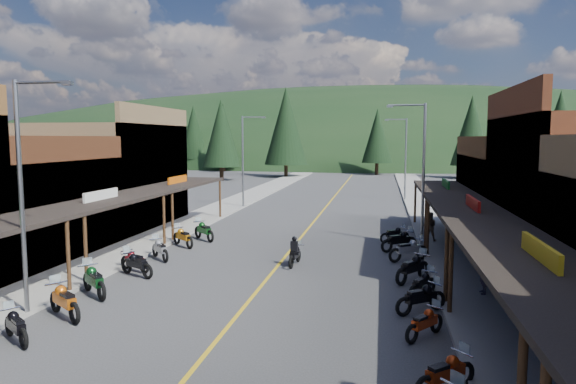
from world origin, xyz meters
The scene contains 42 objects.
ground centered at (0.00, 0.00, 0.00)m, with size 220.00×220.00×0.00m, color #38383A.
centerline centered at (0.00, 20.00, 0.01)m, with size 0.15×90.00×0.01m, color gold.
sidewalk_west centered at (-8.70, 20.00, 0.07)m, with size 3.40×94.00×0.15m, color gray.
sidewalk_east centered at (8.70, 20.00, 0.07)m, with size 3.40×94.00×0.15m, color gray.
shop_west_2 centered at (-13.75, 1.70, 2.53)m, with size 10.90×9.00×6.20m.
shop_west_3 centered at (-13.78, 11.30, 3.52)m, with size 10.90×10.20×8.20m.
shop_east_3 centered at (13.75, 11.30, 2.53)m, with size 10.90×10.20×6.20m.
streetlight_0 centered at (-6.95, -6.00, 4.46)m, with size 2.16×0.18×8.00m.
streetlight_1 centered at (-6.95, 22.00, 4.46)m, with size 2.16×0.18×8.00m.
streetlight_2 centered at (6.95, 8.00, 4.46)m, with size 2.16×0.18×8.00m.
streetlight_3 centered at (6.95, 30.00, 4.46)m, with size 2.16×0.18×8.00m.
ridge_hill centered at (0.00, 135.00, 0.00)m, with size 310.00×140.00×60.00m, color black.
pine_0 centered at (-40.00, 62.00, 6.48)m, with size 5.04×5.04×11.00m.
pine_1 centered at (-24.00, 70.00, 7.24)m, with size 5.88×5.88×12.50m.
pine_2 centered at (-10.00, 58.00, 7.99)m, with size 6.72×6.72×14.00m.
pine_3 centered at (4.00, 66.00, 6.48)m, with size 5.04×5.04×11.00m.
pine_4 centered at (18.00, 60.00, 7.24)m, with size 5.88×5.88×12.50m.
pine_5 centered at (34.00, 72.00, 7.99)m, with size 6.72×6.72×14.00m.
pine_7 centered at (-32.00, 76.00, 7.24)m, with size 5.88×5.88×12.50m.
pine_8 centered at (-22.00, 40.00, 5.98)m, with size 4.48×4.48×10.00m.
pine_9 centered at (24.00, 45.00, 6.38)m, with size 4.93×4.93×10.80m.
pine_10 centered at (-18.00, 50.00, 6.78)m, with size 5.38×5.38×11.60m.
pine_11 centered at (20.00, 38.00, 7.19)m, with size 5.82×5.82×12.40m.
bike_west_4 centered at (-5.84, -8.13, 0.55)m, with size 0.64×1.93×1.10m, color black, non-canonical shape.
bike_west_5 centered at (-5.68, -5.99, 0.66)m, with size 0.77×2.32×1.33m, color #CC5C0E, non-canonical shape.
bike_west_6 centered at (-6.05, -3.53, 0.67)m, with size 0.78×2.34×1.34m, color #0B3915, non-canonical shape.
bike_west_7 centered at (-5.76, -0.61, 0.60)m, with size 0.70×2.09×1.20m, color black, non-canonical shape.
bike_west_8 centered at (-6.26, 0.19, 0.55)m, with size 0.64×1.93×1.10m, color maroon, non-canonical shape.
bike_west_9 centered at (-6.08, 2.52, 0.59)m, with size 0.68×2.05×1.17m, color gray, non-canonical shape.
bike_west_10 centered at (-6.12, 5.66, 0.61)m, with size 0.71×2.14×1.22m, color #BF710D, non-canonical shape.
bike_west_11 centered at (-5.57, 7.61, 0.65)m, with size 0.76×2.27×1.30m, color #0C3C12, non-canonical shape.
bike_east_4 centered at (6.40, -9.06, 0.55)m, with size 0.65×1.94×1.11m, color #972A0A, non-canonical shape.
bike_east_5 centered at (6.19, -5.60, 0.53)m, with size 0.62×1.85×1.06m, color #B32F0C, non-canonical shape.
bike_east_6 centered at (6.25, -3.30, 0.60)m, with size 0.70×2.10×1.20m, color black, non-canonical shape.
bike_east_7 centered at (6.43, -1.48, 0.56)m, with size 0.66×1.97×1.13m, color black, non-canonical shape.
bike_east_8 centered at (6.19, 0.69, 0.66)m, with size 0.77×2.32×1.32m, color black, non-canonical shape.
bike_east_9 centered at (6.20, 4.43, 0.64)m, with size 0.75×2.24×1.28m, color #9D9DA2, non-canonical shape.
bike_east_10 centered at (5.81, 6.63, 0.64)m, with size 0.75×2.25×1.29m, color black, non-canonical shape.
bike_east_11 centered at (5.64, 8.99, 0.53)m, with size 0.62×1.86×1.06m, color black, non-canonical shape.
rider_on_bike centered at (0.79, 2.59, 0.59)m, with size 0.81×1.98×1.47m.
pedestrian_east_a centered at (8.74, -0.99, 1.02)m, with size 0.63×0.42×1.74m, color #272234.
pedestrian_east_b centered at (7.61, 9.19, 0.99)m, with size 0.82×0.47×1.68m, color brown.
Camera 1 is at (4.81, -21.22, 6.09)m, focal length 32.00 mm.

